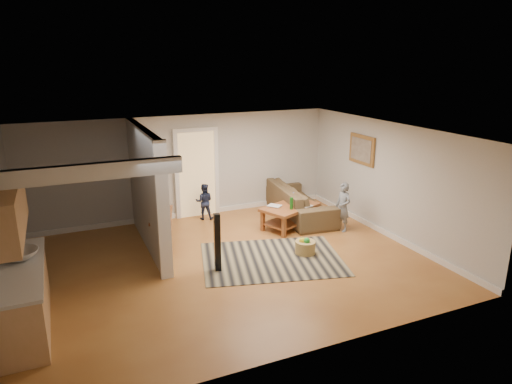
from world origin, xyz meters
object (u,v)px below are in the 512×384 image
Objects in this scene: coffee_table at (290,210)px; tv_console at (162,217)px; toddler at (205,219)px; sofa at (298,215)px; toy_basket at (305,247)px; child at (342,230)px; speaker_right at (159,224)px; speaker_left at (217,243)px.

coffee_table is 1.27× the size of tv_console.
tv_console reaches higher than toddler.
tv_console is at bearing 105.68° from sofa.
toy_basket is 0.36× the size of child.
toddler is at bearing 59.89° from tv_console.
coffee_table is 2.17m from toddler.
tv_console is at bearing -38.36° from speaker_right.
toddler is (1.31, 1.29, -0.65)m from tv_console.
toy_basket is (2.53, -1.51, -0.50)m from tv_console.
sofa is at bearing -173.53° from child.
tv_console is at bearing 149.22° from toy_basket.
coffee_table is (-0.58, -0.64, 0.41)m from sofa.
tv_console is 1.08× the size of child.
speaker_left is 2.72× the size of toy_basket.
sofa is 3.67m from speaker_right.
sofa is at bearing 22.01° from speaker_right.
speaker_right reaches higher than toy_basket.
speaker_left is at bearing 132.55° from sofa.
child is (0.40, -1.32, 0.00)m from sofa.
toddler is at bearing 86.11° from speaker_left.
sofa is 2.34m from toddler.
toy_basket is 1.62m from child.
coffee_table is at bearing 14.28° from tv_console.
speaker_right is 3.05m from toy_basket.
speaker_left reaches higher than toy_basket.
speaker_left is 1.16× the size of speaker_right.
coffee_table is 1.39× the size of speaker_left.
tv_console is at bearing 179.12° from coffee_table.
speaker_right is at bearing 104.32° from sofa.
toddler is (-2.63, 2.01, 0.00)m from child.
toddler is at bearing 140.96° from coffee_table.
child reaches higher than toy_basket.
sofa is 2.34m from toy_basket.
tv_console is (-2.96, 0.05, 0.24)m from coffee_table.
toddler is at bearing -137.82° from child.
coffee_table is at bearing -134.93° from child.
coffee_table is at bearing 11.44° from speaker_right.
child is (4.00, -0.80, -0.48)m from speaker_right.
toy_basket is at bearing 160.44° from sofa.
child is at bearing 164.36° from toddler.
toy_basket is at bearing -106.36° from coffee_table.
coffee_table is 1.26m from child.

